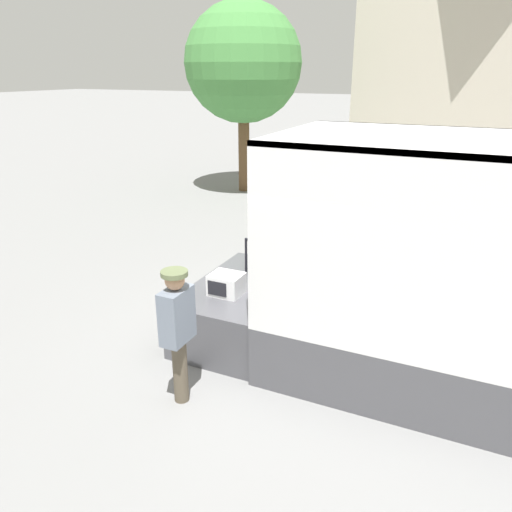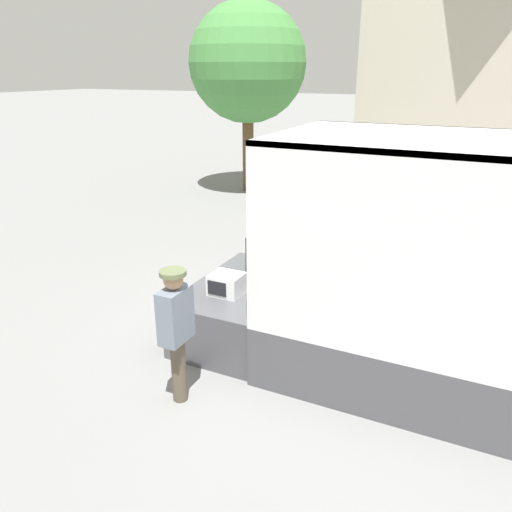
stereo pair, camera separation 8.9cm
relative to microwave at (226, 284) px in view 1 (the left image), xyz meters
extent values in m
plane|color=gray|center=(0.72, 0.44, -0.97)|extent=(160.00, 160.00, 0.00)
cube|color=#4C4C51|center=(2.71, 0.44, -0.56)|extent=(3.99, 2.45, 0.82)
cube|color=white|center=(2.71, 1.63, 0.99)|extent=(3.99, 0.06, 2.28)
cube|color=white|center=(2.71, -0.76, 0.99)|extent=(3.99, 0.06, 2.28)
cube|color=white|center=(2.71, 0.44, 2.10)|extent=(3.99, 2.45, 0.06)
cylinder|color=#3370B2|center=(2.24, -0.16, 0.05)|extent=(0.33, 0.33, 0.41)
cube|color=olive|center=(2.91, 0.94, 0.03)|extent=(0.44, 0.32, 0.36)
cube|color=#B2A893|center=(2.66, 0.67, 0.01)|extent=(0.44, 0.32, 0.32)
cube|color=#4C4C51|center=(0.05, 0.44, -0.56)|extent=(1.34, 2.33, 0.82)
cube|color=white|center=(0.00, 0.00, 0.00)|extent=(0.45, 0.38, 0.30)
cube|color=black|center=(-0.04, -0.19, 0.00)|extent=(0.29, 0.01, 0.20)
cube|color=black|center=(0.20, 1.03, 0.06)|extent=(0.48, 0.38, 0.42)
cylinder|color=slate|center=(0.39, 1.03, 0.08)|extent=(0.18, 0.21, 0.21)
cylinder|color=black|center=(-0.09, 0.81, 0.14)|extent=(0.04, 0.04, 0.58)
cylinder|color=black|center=(0.48, 0.81, 0.14)|extent=(0.04, 0.04, 0.58)
cylinder|color=black|center=(-0.09, 1.25, 0.14)|extent=(0.04, 0.04, 0.58)
cylinder|color=black|center=(0.48, 1.25, 0.14)|extent=(0.04, 0.04, 0.58)
cylinder|color=black|center=(0.20, 0.81, 0.41)|extent=(0.57, 0.04, 0.04)
cylinder|color=black|center=(0.20, 1.25, 0.41)|extent=(0.57, 0.04, 0.04)
cylinder|color=brown|center=(0.11, -1.40, -0.55)|extent=(0.18, 0.18, 0.83)
cube|color=slate|center=(0.11, -1.40, 0.19)|extent=(0.24, 0.44, 0.66)
sphere|color=tan|center=(0.11, -1.40, 0.63)|extent=(0.23, 0.23, 0.23)
cylinder|color=#606B47|center=(0.11, -1.40, 0.71)|extent=(0.31, 0.31, 0.06)
cube|color=beige|center=(2.53, 14.93, 2.70)|extent=(8.04, 6.01, 7.33)
cylinder|color=brown|center=(-4.22, 9.14, 0.22)|extent=(0.36, 0.36, 2.38)
sphere|color=#478942|center=(-4.22, 9.14, 3.05)|extent=(3.64, 3.64, 3.64)
camera|label=1|loc=(3.09, -5.67, 2.83)|focal=35.00mm
camera|label=2|loc=(3.17, -5.63, 2.83)|focal=35.00mm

